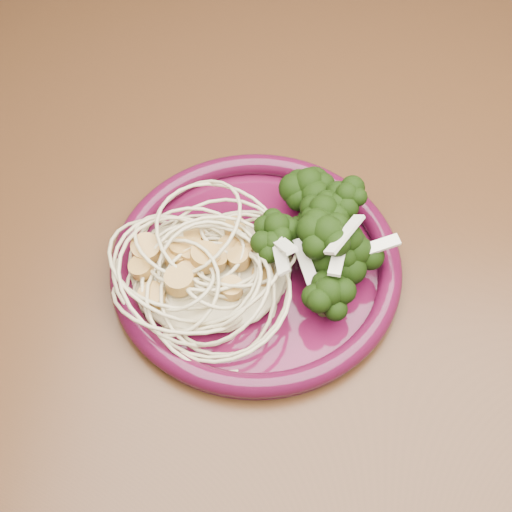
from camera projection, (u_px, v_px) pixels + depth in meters
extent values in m
plane|color=brown|center=(276.00, 487.00, 1.23)|extent=(3.50, 3.50, 0.00)
cube|color=#472814|center=(294.00, 226.00, 0.64)|extent=(1.20, 0.80, 0.04)
cylinder|color=#460A24|center=(256.00, 268.00, 0.58)|extent=(0.29, 0.29, 0.01)
torus|color=#460B24|center=(256.00, 263.00, 0.58)|extent=(0.30, 0.30, 0.02)
ellipsoid|color=beige|center=(205.00, 266.00, 0.56)|extent=(0.16, 0.15, 0.03)
ellipsoid|color=black|center=(317.00, 237.00, 0.57)|extent=(0.13, 0.16, 0.05)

